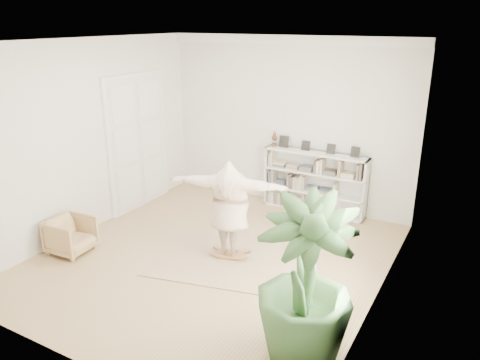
% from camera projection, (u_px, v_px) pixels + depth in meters
% --- Properties ---
extents(floor, '(6.00, 6.00, 0.00)m').
position_uv_depth(floor, '(214.00, 257.00, 8.09)').
color(floor, olive).
rests_on(floor, ground).
extents(room_shell, '(6.00, 6.00, 6.00)m').
position_uv_depth(room_shell, '(289.00, 40.00, 9.36)').
color(room_shell, silver).
rests_on(room_shell, floor).
extents(doors, '(0.09, 1.78, 2.92)m').
position_uv_depth(doors, '(138.00, 143.00, 9.95)').
color(doors, white).
rests_on(doors, floor).
extents(bookshelf, '(2.20, 0.35, 1.64)m').
position_uv_depth(bookshelf, '(314.00, 183.00, 9.86)').
color(bookshelf, silver).
rests_on(bookshelf, floor).
extents(armchair, '(0.75, 0.73, 0.64)m').
position_uv_depth(armchair, '(71.00, 235.00, 8.19)').
color(armchair, tan).
rests_on(armchair, floor).
extents(rug, '(2.88, 2.51, 0.02)m').
position_uv_depth(rug, '(230.00, 257.00, 8.08)').
color(rug, tan).
rests_on(rug, floor).
extents(rocker_board, '(0.52, 0.38, 0.10)m').
position_uv_depth(rocker_board, '(230.00, 254.00, 8.06)').
color(rocker_board, brown).
rests_on(rocker_board, rug).
extents(person, '(2.12, 1.00, 1.67)m').
position_uv_depth(person, '(230.00, 207.00, 7.77)').
color(person, beige).
rests_on(person, rocker_board).
extents(houseplant, '(1.38, 1.38, 2.06)m').
position_uv_depth(houseplant, '(305.00, 281.00, 5.42)').
color(houseplant, '#31542A').
rests_on(houseplant, floor).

